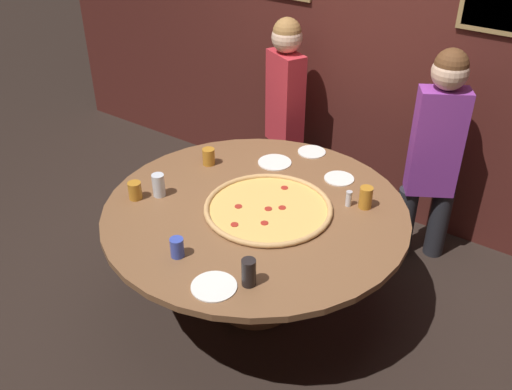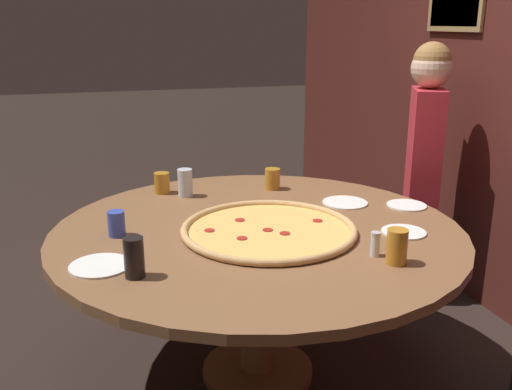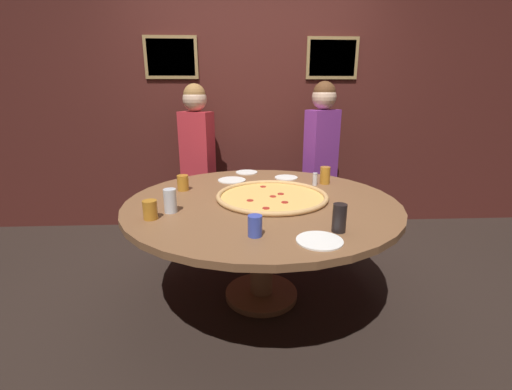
{
  "view_description": "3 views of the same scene",
  "coord_description": "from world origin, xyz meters",
  "views": [
    {
      "loc": [
        1.61,
        -2.27,
        2.61
      ],
      "look_at": [
        -0.04,
        0.07,
        0.78
      ],
      "focal_mm": 40.0,
      "sensor_mm": 36.0,
      "label": 1
    },
    {
      "loc": [
        2.25,
        -0.68,
        1.61
      ],
      "look_at": [
        -0.06,
        0.01,
        0.87
      ],
      "focal_mm": 40.0,
      "sensor_mm": 36.0,
      "label": 2
    },
    {
      "loc": [
        -0.15,
        -2.17,
        1.43
      ],
      "look_at": [
        -0.04,
        -0.08,
        0.8
      ],
      "focal_mm": 24.0,
      "sensor_mm": 36.0,
      "label": 3
    }
  ],
  "objects": [
    {
      "name": "drink_cup_centre_back",
      "position": [
        0.36,
        -0.56,
        0.81
      ],
      "size": [
        0.07,
        0.07,
        0.15
      ],
      "primitive_type": "cylinder",
      "color": "black",
      "rests_on": "dining_table"
    },
    {
      "name": "white_plate_near_front",
      "position": [
        0.24,
        0.58,
        0.74
      ],
      "size": [
        0.19,
        0.19,
        0.01
      ],
      "primitive_type": "cylinder",
      "color": "white",
      "rests_on": "dining_table"
    },
    {
      "name": "white_plate_far_back",
      "position": [
        -0.08,
        0.79,
        0.74
      ],
      "size": [
        0.19,
        0.19,
        0.01
      ],
      "primitive_type": "cylinder",
      "color": "white",
      "rests_on": "dining_table"
    },
    {
      "name": "back_wall",
      "position": [
        0.0,
        1.5,
        1.3
      ],
      "size": [
        6.4,
        0.08,
        2.6
      ],
      "color": "#4C1E19",
      "rests_on": "ground_plane"
    },
    {
      "name": "drink_cup_near_right",
      "position": [
        -0.56,
        0.25,
        0.8
      ],
      "size": [
        0.08,
        0.08,
        0.11
      ],
      "primitive_type": "cylinder",
      "color": "#BC7A23",
      "rests_on": "dining_table"
    },
    {
      "name": "drink_cup_far_left",
      "position": [
        0.52,
        0.38,
        0.81
      ],
      "size": [
        0.08,
        0.08,
        0.13
      ],
      "primitive_type": "cylinder",
      "color": "#BC7A23",
      "rests_on": "dining_table"
    },
    {
      "name": "dining_table",
      "position": [
        0.0,
        0.0,
        0.63
      ],
      "size": [
        1.8,
        1.8,
        0.74
      ],
      "color": "brown",
      "rests_on": "ground_plane"
    },
    {
      "name": "white_plate_right_side",
      "position": [
        -0.21,
        0.52,
        0.74
      ],
      "size": [
        0.22,
        0.22,
        0.01
      ],
      "primitive_type": "cylinder",
      "color": "white",
      "rests_on": "dining_table"
    },
    {
      "name": "drink_cup_by_shaker",
      "position": [
        -0.65,
        -0.33,
        0.79
      ],
      "size": [
        0.08,
        0.08,
        0.11
      ],
      "primitive_type": "cylinder",
      "color": "#BC7A23",
      "rests_on": "dining_table"
    },
    {
      "name": "giant_pizza",
      "position": [
        0.07,
        0.03,
        0.75
      ],
      "size": [
        0.76,
        0.76,
        0.03
      ],
      "color": "#EAB75B",
      "rests_on": "dining_table"
    },
    {
      "name": "white_plate_left_side",
      "position": [
        0.23,
        -0.68,
        0.74
      ],
      "size": [
        0.23,
        0.23,
        0.01
      ],
      "primitive_type": "cylinder",
      "color": "white",
      "rests_on": "dining_table"
    },
    {
      "name": "ground_plane",
      "position": [
        0.0,
        0.0,
        0.0
      ],
      "size": [
        24.0,
        24.0,
        0.0
      ],
      "primitive_type": "plane",
      "color": "black"
    },
    {
      "name": "diner_centre_back",
      "position": [
        0.66,
        1.12,
        0.87
      ],
      "size": [
        0.4,
        0.31,
        1.53
      ],
      "rotation": [
        0.0,
        0.0,
        -2.61
      ],
      "color": "#232328",
      "rests_on": "ground_plane"
    },
    {
      "name": "diner_far_left",
      "position": [
        -0.55,
        1.17,
        0.85
      ],
      "size": [
        0.4,
        0.28,
        1.5
      ],
      "rotation": [
        0.0,
        0.0,
        2.7
      ],
      "color": "#232328",
      "rests_on": "ground_plane"
    },
    {
      "name": "drink_cup_far_right",
      "position": [
        -0.07,
        -0.6,
        0.79
      ],
      "size": [
        0.07,
        0.07,
        0.11
      ],
      "primitive_type": "cylinder",
      "color": "#384CB7",
      "rests_on": "dining_table"
    },
    {
      "name": "condiment_shaker",
      "position": [
        0.43,
        0.34,
        0.79
      ],
      "size": [
        0.04,
        0.04,
        0.1
      ],
      "color": "silver",
      "rests_on": "dining_table"
    },
    {
      "name": "drink_cup_front_edge",
      "position": [
        -0.56,
        -0.22,
        0.81
      ],
      "size": [
        0.08,
        0.08,
        0.14
      ],
      "primitive_type": "cylinder",
      "color": "silver",
      "rests_on": "dining_table"
    }
  ]
}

